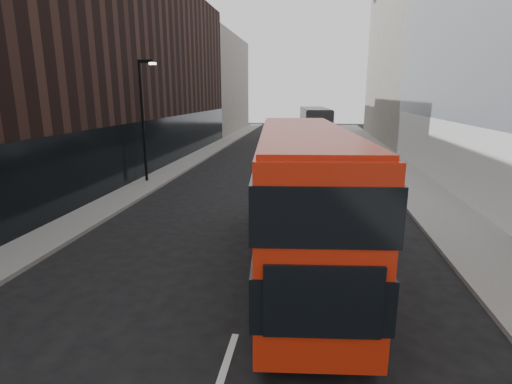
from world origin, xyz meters
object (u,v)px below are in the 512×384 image
at_px(car_b, 320,162).
at_px(grey_bus, 314,124).
at_px(red_bus, 302,194).
at_px(car_c, 319,151).
at_px(car_a, 308,174).
at_px(street_lamp, 144,113).

bearing_deg(car_b, grey_bus, 96.17).
bearing_deg(grey_bus, red_bus, -95.43).
relative_size(red_bus, car_c, 2.20).
relative_size(red_bus, grey_bus, 0.91).
relative_size(red_bus, car_a, 2.44).
xyz_separation_m(grey_bus, car_b, (0.38, -17.12, -1.27)).
xyz_separation_m(red_bus, car_c, (0.85, 21.33, -1.68)).
height_order(car_a, car_b, car_a).
distance_m(street_lamp, grey_bus, 24.22).
xyz_separation_m(street_lamp, car_c, (10.39, 10.30, -3.47)).
distance_m(red_bus, car_c, 21.41).
bearing_deg(street_lamp, car_a, 1.39).
bearing_deg(car_a, car_c, 90.43).
relative_size(car_a, car_c, 0.90).
xyz_separation_m(street_lamp, grey_bus, (10.01, 21.95, -2.16)).
relative_size(street_lamp, car_c, 1.42).
xyz_separation_m(grey_bus, car_a, (-0.41, -21.71, -1.27)).
height_order(red_bus, car_c, red_bus).
xyz_separation_m(car_a, car_b, (0.79, 4.59, -0.01)).
distance_m(street_lamp, car_c, 15.04).
bearing_deg(car_c, grey_bus, 93.62).
bearing_deg(car_b, car_c, 94.89).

